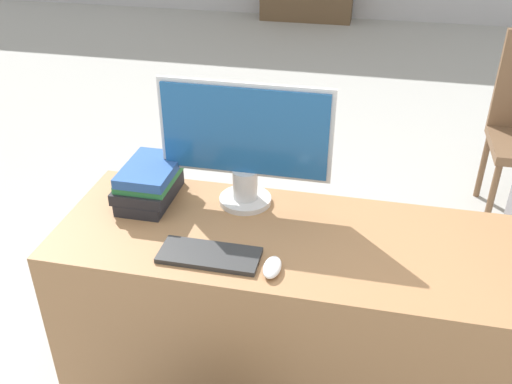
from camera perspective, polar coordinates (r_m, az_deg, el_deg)
desk at (r=2.09m, az=2.47°, el=-12.75°), size 1.49×0.57×0.74m
monitor at (r=1.91m, az=-1.13°, el=5.04°), size 0.59×0.18×0.44m
keyboard at (r=1.76m, az=-4.68°, el=-6.32°), size 0.31×0.13×0.02m
mouse at (r=1.69m, az=1.74°, el=-7.55°), size 0.05×0.10×0.03m
book_stack at (r=2.03m, az=-10.61°, el=0.90°), size 0.19×0.27×0.14m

